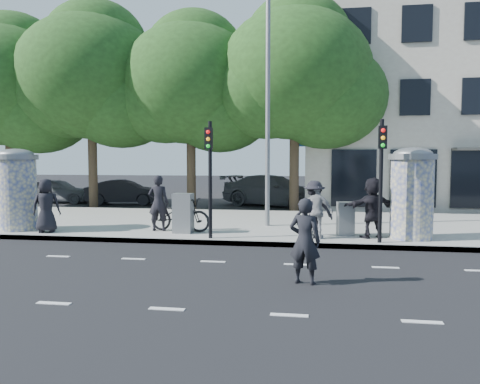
% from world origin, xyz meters
% --- Properties ---
extents(ground, '(120.00, 120.00, 0.00)m').
position_xyz_m(ground, '(0.00, 0.00, 0.00)').
color(ground, black).
rests_on(ground, ground).
extents(sidewalk, '(40.00, 8.00, 0.15)m').
position_xyz_m(sidewalk, '(0.00, 7.50, 0.07)').
color(sidewalk, gray).
rests_on(sidewalk, ground).
extents(curb, '(40.00, 0.10, 0.16)m').
position_xyz_m(curb, '(0.00, 3.55, 0.07)').
color(curb, slate).
rests_on(curb, ground).
extents(lane_dash_near, '(32.00, 0.12, 0.01)m').
position_xyz_m(lane_dash_near, '(0.00, -2.20, 0.00)').
color(lane_dash_near, silver).
rests_on(lane_dash_near, ground).
extents(lane_dash_far, '(32.00, 0.12, 0.01)m').
position_xyz_m(lane_dash_far, '(0.00, 1.40, 0.00)').
color(lane_dash_far, silver).
rests_on(lane_dash_far, ground).
extents(ad_column_left, '(1.36, 1.36, 2.65)m').
position_xyz_m(ad_column_left, '(-7.20, 4.50, 1.54)').
color(ad_column_left, beige).
rests_on(ad_column_left, sidewalk).
extents(ad_column_right, '(1.36, 1.36, 2.65)m').
position_xyz_m(ad_column_right, '(5.20, 4.70, 1.54)').
color(ad_column_right, beige).
rests_on(ad_column_right, sidewalk).
extents(traffic_pole_near, '(0.22, 0.31, 3.40)m').
position_xyz_m(traffic_pole_near, '(-0.60, 3.79, 2.23)').
color(traffic_pole_near, black).
rests_on(traffic_pole_near, sidewalk).
extents(traffic_pole_far, '(0.22, 0.31, 3.40)m').
position_xyz_m(traffic_pole_far, '(4.20, 3.79, 2.23)').
color(traffic_pole_far, black).
rests_on(traffic_pole_far, sidewalk).
extents(street_lamp, '(0.25, 0.93, 8.00)m').
position_xyz_m(street_lamp, '(0.80, 6.63, 4.79)').
color(street_lamp, slate).
rests_on(street_lamp, sidewalk).
extents(tree_far_left, '(7.20, 7.20, 9.26)m').
position_xyz_m(tree_far_left, '(-13.00, 12.50, 6.19)').
color(tree_far_left, '#38281C').
rests_on(tree_far_left, ground).
extents(tree_mid_left, '(7.20, 7.20, 9.57)m').
position_xyz_m(tree_mid_left, '(-8.50, 12.50, 6.50)').
color(tree_mid_left, '#38281C').
rests_on(tree_mid_left, ground).
extents(tree_near_left, '(6.80, 6.80, 8.97)m').
position_xyz_m(tree_near_left, '(-3.50, 12.70, 6.06)').
color(tree_near_left, '#38281C').
rests_on(tree_near_left, ground).
extents(tree_center, '(7.00, 7.00, 9.30)m').
position_xyz_m(tree_center, '(1.50, 12.30, 6.31)').
color(tree_center, '#38281C').
rests_on(tree_center, ground).
extents(building, '(20.30, 15.85, 12.00)m').
position_xyz_m(building, '(12.00, 19.99, 5.99)').
color(building, '#B0A393').
rests_on(building, ground).
extents(ped_a, '(0.97, 0.80, 1.71)m').
position_xyz_m(ped_a, '(-5.95, 4.12, 1.00)').
color(ped_a, black).
rests_on(ped_a, sidewalk).
extents(ped_b, '(0.68, 0.47, 1.81)m').
position_xyz_m(ped_b, '(-2.56, 4.97, 1.05)').
color(ped_b, black).
rests_on(ped_b, sidewalk).
extents(ped_d, '(1.16, 0.75, 1.68)m').
position_xyz_m(ped_d, '(2.40, 4.36, 0.99)').
color(ped_d, black).
rests_on(ped_d, sidewalk).
extents(ped_e, '(1.05, 0.78, 1.59)m').
position_xyz_m(ped_e, '(2.49, 4.25, 0.95)').
color(ped_e, '#98979A').
rests_on(ped_e, sidewalk).
extents(ped_f, '(1.76, 1.18, 1.78)m').
position_xyz_m(ped_f, '(4.09, 4.64, 1.04)').
color(ped_f, black).
rests_on(ped_f, sidewalk).
extents(man_road, '(0.69, 0.53, 1.70)m').
position_xyz_m(man_road, '(2.20, -0.24, 0.85)').
color(man_road, black).
rests_on(man_road, ground).
extents(bicycle, '(1.01, 2.11, 1.07)m').
position_xyz_m(bicycle, '(-1.84, 4.98, 0.68)').
color(bicycle, black).
rests_on(bicycle, sidewalk).
extents(cabinet_left, '(0.62, 0.46, 1.24)m').
position_xyz_m(cabinet_left, '(-1.65, 4.67, 0.77)').
color(cabinet_left, slate).
rests_on(cabinet_left, sidewalk).
extents(cabinet_right, '(0.55, 0.44, 1.02)m').
position_xyz_m(cabinet_right, '(3.34, 4.98, 0.66)').
color(cabinet_right, slate).
rests_on(cabinet_right, sidewalk).
extents(car_left, '(2.02, 4.20, 1.38)m').
position_xyz_m(car_left, '(-11.95, 15.03, 0.69)').
color(car_left, slate).
rests_on(car_left, ground).
extents(car_mid, '(1.96, 4.22, 1.34)m').
position_xyz_m(car_mid, '(-7.75, 14.62, 0.67)').
color(car_mid, black).
rests_on(car_mid, ground).
extents(car_right, '(4.14, 6.04, 1.62)m').
position_xyz_m(car_right, '(0.34, 15.09, 0.81)').
color(car_right, '#4E4E54').
rests_on(car_right, ground).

